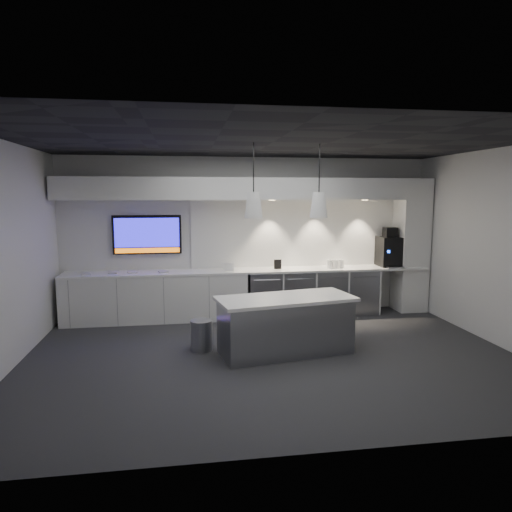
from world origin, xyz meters
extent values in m
plane|color=#2E2E30|center=(0.00, 0.00, 0.00)|extent=(7.00, 7.00, 0.00)
plane|color=black|center=(0.00, 0.00, 3.00)|extent=(7.00, 7.00, 0.00)
plane|color=silver|center=(0.00, 2.50, 1.50)|extent=(7.00, 0.00, 7.00)
plane|color=silver|center=(0.00, -2.50, 1.50)|extent=(7.00, 0.00, 7.00)
plane|color=silver|center=(-3.50, 0.00, 1.50)|extent=(0.00, 7.00, 7.00)
plane|color=silver|center=(3.50, 0.00, 1.50)|extent=(0.00, 7.00, 7.00)
cube|color=white|center=(0.00, 2.17, 0.88)|extent=(6.80, 0.65, 0.04)
cube|color=white|center=(-1.75, 2.17, 0.43)|extent=(3.30, 0.63, 0.86)
cube|color=gray|center=(0.25, 2.17, 0.42)|extent=(0.60, 0.61, 0.85)
cube|color=gray|center=(0.88, 2.17, 0.42)|extent=(0.60, 0.61, 0.85)
cube|color=gray|center=(1.51, 2.17, 0.42)|extent=(0.60, 0.61, 0.85)
cube|color=gray|center=(2.14, 2.17, 0.42)|extent=(0.60, 0.61, 0.85)
cube|color=white|center=(1.20, 2.48, 1.55)|extent=(4.60, 0.03, 1.30)
cube|color=white|center=(0.00, 2.20, 2.40)|extent=(6.90, 0.60, 0.40)
cube|color=white|center=(3.20, 2.20, 1.30)|extent=(0.55, 0.55, 2.60)
cube|color=black|center=(-1.90, 2.45, 1.56)|extent=(1.25, 0.06, 0.72)
cube|color=#1914BC|center=(-1.90, 2.42, 1.60)|extent=(1.17, 0.00, 0.54)
cube|color=orange|center=(-1.90, 2.42, 1.27)|extent=(1.17, 0.00, 0.09)
cube|color=gray|center=(0.21, 0.11, 0.39)|extent=(1.97, 1.07, 0.79)
cube|color=white|center=(0.21, 0.11, 0.81)|extent=(2.08, 1.18, 0.05)
cylinder|color=gray|center=(-0.99, 0.41, 0.23)|extent=(0.39, 0.39, 0.45)
cube|color=black|center=(2.76, 2.20, 1.19)|extent=(0.44, 0.49, 0.58)
cube|color=black|center=(2.76, 2.20, 1.57)|extent=(0.24, 0.24, 0.19)
cube|color=gray|center=(2.76, 1.95, 0.92)|extent=(0.32, 0.21, 0.03)
cube|color=black|center=(0.51, 2.17, 0.99)|extent=(0.14, 0.03, 0.18)
cube|color=white|center=(-0.42, 2.11, 0.97)|extent=(0.18, 0.04, 0.14)
cube|color=#B3B3B3|center=(-2.94, 2.09, 0.91)|extent=(0.19, 0.19, 0.02)
cube|color=#B3B3B3|center=(-2.49, 2.15, 0.91)|extent=(0.17, 0.17, 0.02)
cube|color=#B3B3B3|center=(-2.16, 2.14, 0.91)|extent=(0.20, 0.20, 0.02)
cube|color=#B3B3B3|center=(-1.61, 2.11, 0.91)|extent=(0.20, 0.20, 0.02)
cone|color=white|center=(-0.25, 0.11, 2.15)|extent=(0.25, 0.25, 0.36)
cylinder|color=black|center=(-0.25, 0.11, 2.68)|extent=(0.02, 0.02, 0.70)
cone|color=white|center=(0.68, 0.11, 2.15)|extent=(0.25, 0.25, 0.36)
cylinder|color=black|center=(0.68, 0.11, 2.68)|extent=(0.02, 0.02, 0.70)
camera|label=1|loc=(-1.18, -6.18, 2.30)|focal=32.00mm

